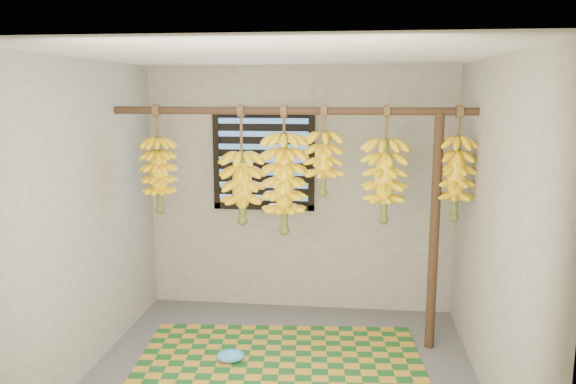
# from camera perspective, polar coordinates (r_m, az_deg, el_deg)

# --- Properties ---
(floor) EXTENTS (3.00, 3.00, 0.01)m
(floor) POSITION_cam_1_polar(r_m,az_deg,el_deg) (4.50, -0.86, -18.55)
(floor) COLOR #535353
(floor) RESTS_ON ground
(ceiling) EXTENTS (3.00, 3.00, 0.01)m
(ceiling) POSITION_cam_1_polar(r_m,az_deg,el_deg) (3.95, -0.96, 13.80)
(ceiling) COLOR silver
(ceiling) RESTS_ON wall_back
(wall_back) EXTENTS (3.00, 0.01, 2.40)m
(wall_back) POSITION_cam_1_polar(r_m,az_deg,el_deg) (5.52, 1.16, 0.20)
(wall_back) COLOR gray
(wall_back) RESTS_ON floor
(wall_left) EXTENTS (0.01, 3.00, 2.40)m
(wall_left) POSITION_cam_1_polar(r_m,az_deg,el_deg) (4.51, -20.26, -2.71)
(wall_left) COLOR gray
(wall_left) RESTS_ON floor
(wall_right) EXTENTS (0.01, 3.00, 2.40)m
(wall_right) POSITION_cam_1_polar(r_m,az_deg,el_deg) (4.14, 20.26, -3.80)
(wall_right) COLOR gray
(wall_right) RESTS_ON floor
(window) EXTENTS (1.00, 0.04, 1.00)m
(window) POSITION_cam_1_polar(r_m,az_deg,el_deg) (5.49, -2.50, 3.30)
(window) COLOR black
(window) RESTS_ON wall_back
(hanging_pole) EXTENTS (3.00, 0.06, 0.06)m
(hanging_pole) POSITION_cam_1_polar(r_m,az_deg,el_deg) (4.64, 0.22, 8.25)
(hanging_pole) COLOR #432B1C
(hanging_pole) RESTS_ON wall_left
(support_post) EXTENTS (0.08, 0.08, 2.00)m
(support_post) POSITION_cam_1_polar(r_m,az_deg,el_deg) (4.80, 14.64, -4.10)
(support_post) COLOR #432B1C
(support_post) RESTS_ON floor
(woven_mat) EXTENTS (2.44, 2.02, 0.01)m
(woven_mat) POSITION_cam_1_polar(r_m,az_deg,el_deg) (4.54, -0.98, -18.10)
(woven_mat) COLOR #195620
(woven_mat) RESTS_ON floor
(plastic_bag) EXTENTS (0.26, 0.22, 0.09)m
(plastic_bag) POSITION_cam_1_polar(r_m,az_deg,el_deg) (4.73, -5.86, -16.22)
(plastic_bag) COLOR #3FA4ED
(plastic_bag) RESTS_ON woven_mat
(banana_bunch_a) EXTENTS (0.29, 0.29, 0.93)m
(banana_bunch_a) POSITION_cam_1_polar(r_m,az_deg,el_deg) (4.95, -12.96, 1.72)
(banana_bunch_a) COLOR brown
(banana_bunch_a) RESTS_ON hanging_pole
(banana_bunch_b) EXTENTS (0.36, 0.36, 1.08)m
(banana_bunch_b) POSITION_cam_1_polar(r_m,az_deg,el_deg) (4.71, -0.40, 0.86)
(banana_bunch_b) COLOR brown
(banana_bunch_b) RESTS_ON hanging_pole
(banana_bunch_c) EXTENTS (0.35, 0.35, 1.00)m
(banana_bunch_c) POSITION_cam_1_polar(r_m,az_deg,el_deg) (4.77, -4.69, 0.47)
(banana_bunch_c) COLOR brown
(banana_bunch_c) RESTS_ON hanging_pole
(banana_bunch_d) EXTENTS (0.33, 0.33, 0.75)m
(banana_bunch_d) POSITION_cam_1_polar(r_m,az_deg,el_deg) (4.65, 3.61, 2.93)
(banana_bunch_d) COLOR brown
(banana_bunch_d) RESTS_ON hanging_pole
(banana_bunch_e) EXTENTS (0.35, 0.35, 0.96)m
(banana_bunch_e) POSITION_cam_1_polar(r_m,az_deg,el_deg) (4.67, 9.78, 1.14)
(banana_bunch_e) COLOR brown
(banana_bunch_e) RESTS_ON hanging_pole
(banana_bunch_f) EXTENTS (0.28, 0.28, 0.93)m
(banana_bunch_f) POSITION_cam_1_polar(r_m,az_deg,el_deg) (4.73, 16.69, 1.36)
(banana_bunch_f) COLOR brown
(banana_bunch_f) RESTS_ON hanging_pole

